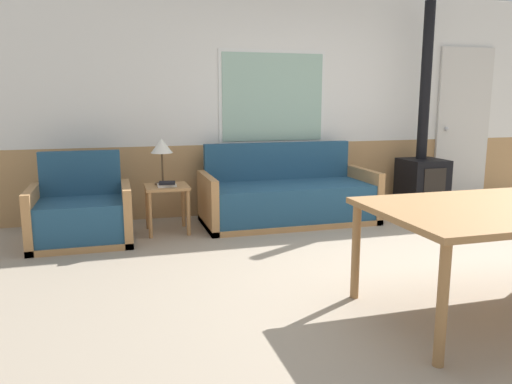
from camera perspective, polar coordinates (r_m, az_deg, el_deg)
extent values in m
plane|color=gray|center=(4.25, 18.33, -9.20)|extent=(16.00, 16.00, 0.00)
cube|color=tan|center=(6.42, 5.30, 1.86)|extent=(7.20, 0.06, 0.86)
cube|color=white|center=(6.35, 5.52, 13.98)|extent=(7.20, 0.06, 1.84)
cube|color=white|center=(6.16, 1.95, 10.76)|extent=(1.35, 0.01, 1.12)
cube|color=#99BCA8|center=(6.16, 1.97, 10.76)|extent=(1.27, 0.02, 1.04)
cube|color=#B27F4C|center=(5.76, 3.71, -3.17)|extent=(1.95, 0.87, 0.06)
cube|color=navy|center=(5.69, 3.80, -1.03)|extent=(1.79, 0.79, 0.39)
cube|color=navy|center=(6.00, 2.54, 3.58)|extent=(1.79, 0.10, 0.44)
cube|color=#B27F4C|center=(5.46, -5.55, -1.12)|extent=(0.08, 0.87, 0.59)
cube|color=#B27F4C|center=(6.08, 12.08, -0.11)|extent=(0.08, 0.87, 0.59)
cube|color=#B27F4C|center=(5.22, -19.19, -5.21)|extent=(0.95, 0.74, 0.06)
cube|color=navy|center=(5.15, -19.35, -2.98)|extent=(0.79, 0.66, 0.37)
cube|color=navy|center=(5.41, -19.42, 2.06)|extent=(0.79, 0.10, 0.45)
cube|color=#B27F4C|center=(5.21, -24.15, -2.72)|extent=(0.08, 0.74, 0.57)
cube|color=#B27F4C|center=(5.15, -14.52, -2.26)|extent=(0.08, 0.74, 0.57)
cube|color=#B27F4C|center=(5.33, -10.17, 0.58)|extent=(0.45, 0.45, 0.03)
cylinder|color=#B27F4C|center=(5.17, -12.00, -2.64)|extent=(0.04, 0.04, 0.47)
cylinder|color=#B27F4C|center=(5.21, -7.73, -2.40)|extent=(0.04, 0.04, 0.47)
cylinder|color=#B27F4C|center=(5.55, -12.30, -1.74)|extent=(0.04, 0.04, 0.47)
cylinder|color=#B27F4C|center=(5.58, -8.31, -1.53)|extent=(0.04, 0.04, 0.47)
cylinder|color=#4C3823|center=(5.40, -10.59, 0.96)|extent=(0.17, 0.17, 0.02)
cylinder|color=#4C3823|center=(5.37, -10.65, 2.73)|extent=(0.02, 0.02, 0.32)
cone|color=silver|center=(5.34, -10.74, 5.23)|extent=(0.23, 0.23, 0.15)
cube|color=white|center=(5.25, -10.16, 0.76)|extent=(0.19, 0.13, 0.03)
cube|color=black|center=(5.23, -10.13, 1.03)|extent=(0.18, 0.16, 0.02)
cube|color=#9E7042|center=(3.60, 27.01, -1.69)|extent=(1.78, 1.09, 0.04)
cylinder|color=#9E7042|center=(2.83, 20.51, -12.03)|extent=(0.06, 0.06, 0.68)
cylinder|color=#9E7042|center=(3.60, 11.34, -6.68)|extent=(0.06, 0.06, 0.68)
cylinder|color=black|center=(6.47, 17.84, -1.95)|extent=(0.04, 0.04, 0.10)
cylinder|color=black|center=(6.70, 20.70, -1.71)|extent=(0.04, 0.04, 0.10)
cylinder|color=black|center=(6.81, 15.91, -1.24)|extent=(0.04, 0.04, 0.10)
cylinder|color=black|center=(7.03, 18.70, -1.03)|extent=(0.04, 0.04, 0.10)
cube|color=black|center=(6.69, 18.45, 1.24)|extent=(0.50, 0.52, 0.55)
cube|color=black|center=(6.48, 19.75, 0.87)|extent=(0.30, 0.01, 0.38)
cylinder|color=black|center=(6.66, 18.82, 11.83)|extent=(0.13, 0.13, 1.91)
cube|color=silver|center=(7.48, 22.56, 7.04)|extent=(0.83, 0.04, 2.08)
sphere|color=silver|center=(7.27, 20.94, 6.74)|extent=(0.06, 0.06, 0.06)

